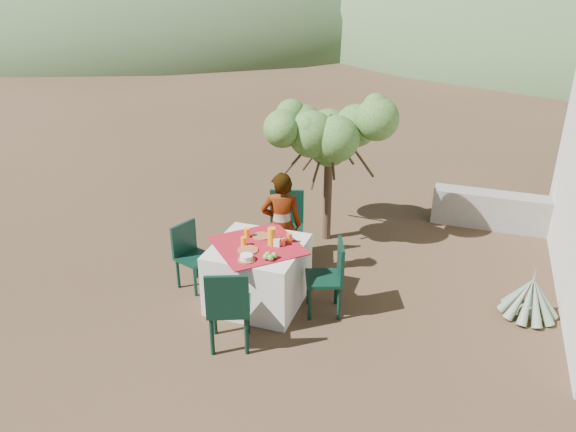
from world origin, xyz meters
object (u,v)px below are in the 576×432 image
object	(u,v)px
chair_right	(331,274)
agave	(530,298)
table	(258,274)
person	(281,226)
chair_far	(286,223)
shrub_tree	(334,140)
chair_left	(190,252)
juice_pitcher	(272,236)
chair_near	(229,306)

from	to	relation	value
chair_right	agave	world-z (taller)	chair_right
table	person	size ratio (longest dim) A/B	0.91
chair_far	agave	size ratio (longest dim) A/B	1.39
chair_far	shrub_tree	xyz separation A→B (m)	(0.40, 0.87, 0.96)
chair_far	shrub_tree	bearing A→B (deg)	49.29
table	chair_right	xyz separation A→B (m)	(0.86, 0.07, 0.12)
chair_left	juice_pitcher	world-z (taller)	juice_pitcher
person	juice_pitcher	world-z (taller)	person
shrub_tree	chair_right	bearing A→B (deg)	-75.50
juice_pitcher	chair_left	bearing A→B (deg)	179.23
agave	table	bearing A→B (deg)	-166.43
chair_left	juice_pitcher	distance (m)	1.16
chair_right	juice_pitcher	world-z (taller)	juice_pitcher
chair_right	person	xyz separation A→B (m)	(-0.81, 0.60, 0.22)
table	chair_far	bearing A→B (deg)	91.47
chair_left	chair_right	world-z (taller)	chair_right
chair_right	person	size ratio (longest dim) A/B	0.63
chair_near	chair_left	world-z (taller)	chair_near
person	shrub_tree	world-z (taller)	shrub_tree
chair_far	juice_pitcher	size ratio (longest dim) A/B	4.58
chair_far	chair_right	size ratio (longest dim) A/B	1.10
table	shrub_tree	distance (m)	2.29
chair_right	shrub_tree	size ratio (longest dim) A/B	0.47
table	person	world-z (taller)	person
chair_left	chair_right	distance (m)	1.80
table	juice_pitcher	bearing A→B (deg)	21.08
person	juice_pitcher	distance (m)	0.64
chair_far	person	bearing A→B (deg)	-94.66
chair_right	agave	distance (m)	2.31
chair_far	chair_near	xyz separation A→B (m)	(0.08, -2.04, -0.01)
chair_far	chair_near	distance (m)	2.04
table	juice_pitcher	size ratio (longest dim) A/B	6.09
shrub_tree	person	bearing A→B (deg)	-103.99
shrub_tree	juice_pitcher	world-z (taller)	shrub_tree
person	shrub_tree	xyz separation A→B (m)	(0.32, 1.29, 0.79)
person	shrub_tree	bearing A→B (deg)	-123.51
table	chair_left	size ratio (longest dim) A/B	1.57
table	juice_pitcher	world-z (taller)	juice_pitcher
shrub_tree	agave	size ratio (longest dim) A/B	2.70
chair_far	chair_right	bearing A→B (deg)	-64.64
table	chair_near	size ratio (longest dim) A/B	1.37
table	chair_right	world-z (taller)	chair_right
shrub_tree	chair_near	bearing A→B (deg)	-96.32
chair_near	juice_pitcher	distance (m)	1.06
agave	juice_pitcher	size ratio (longest dim) A/B	3.29
chair_near	agave	world-z (taller)	chair_near
juice_pitcher	agave	bearing A→B (deg)	13.15
chair_left	person	xyz separation A→B (m)	(0.99, 0.60, 0.25)
table	agave	world-z (taller)	table
chair_near	shrub_tree	world-z (taller)	shrub_tree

